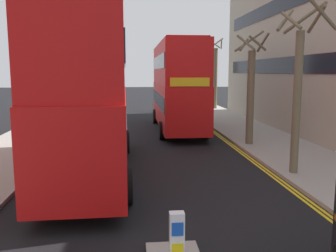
% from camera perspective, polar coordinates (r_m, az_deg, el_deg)
% --- Properties ---
extents(sidewalk_right, '(4.00, 80.00, 0.14)m').
position_cam_1_polar(sidewalk_right, '(20.09, 15.89, -2.55)').
color(sidewalk_right, '#9E9991').
rests_on(sidewalk_right, ground).
extents(sidewalk_left, '(4.00, 80.00, 0.14)m').
position_cam_1_polar(sidewalk_left, '(19.57, -22.40, -3.15)').
color(sidewalk_left, '#9E9991').
rests_on(sidewalk_left, ground).
extents(kerb_line_outer, '(0.10, 56.00, 0.01)m').
position_cam_1_polar(kerb_line_outer, '(17.56, 11.84, -4.18)').
color(kerb_line_outer, yellow).
rests_on(kerb_line_outer, ground).
extents(kerb_line_inner, '(0.10, 56.00, 0.01)m').
position_cam_1_polar(kerb_line_inner, '(17.52, 11.34, -4.20)').
color(kerb_line_inner, yellow).
rests_on(kerb_line_inner, ground).
extents(keep_left_bollard, '(0.36, 0.28, 1.11)m').
position_cam_1_polar(keep_left_bollard, '(7.20, 1.39, -17.84)').
color(keep_left_bollard, silver).
rests_on(keep_left_bollard, traffic_island).
extents(double_decker_bus_away, '(2.97, 10.86, 5.64)m').
position_cam_1_polar(double_decker_bus_away, '(13.64, -11.95, 5.06)').
color(double_decker_bus_away, '#B20F0F').
rests_on(double_decker_bus_away, ground).
extents(double_decker_bus_oncoming, '(2.83, 10.82, 5.64)m').
position_cam_1_polar(double_decker_bus_oncoming, '(23.72, 1.45, 6.62)').
color(double_decker_bus_oncoming, red).
rests_on(double_decker_bus_oncoming, ground).
extents(street_tree_near, '(1.63, 1.66, 5.77)m').
position_cam_1_polar(street_tree_near, '(18.92, 12.82, 5.39)').
color(street_tree_near, '#6B6047').
rests_on(street_tree_near, sidewalk_right).
extents(street_tree_mid, '(1.80, 1.80, 7.03)m').
position_cam_1_polar(street_tree_mid, '(37.10, 7.41, 7.78)').
color(street_tree_mid, '#6B6047').
rests_on(street_tree_mid, sidewalk_right).
extents(street_tree_far, '(1.94, 2.16, 6.24)m').
position_cam_1_polar(street_tree_far, '(13.80, 19.74, 5.81)').
color(street_tree_far, '#6B6047').
rests_on(street_tree_far, sidewalk_right).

